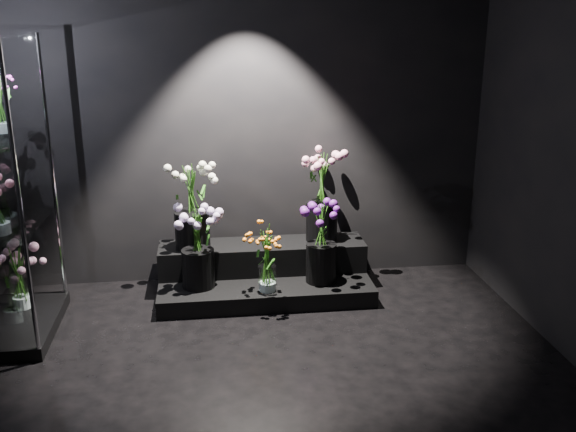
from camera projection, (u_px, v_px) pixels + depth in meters
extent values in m
plane|color=black|center=(270.00, 408.00, 3.70)|extent=(4.00, 4.00, 0.00)
plane|color=black|center=(243.00, 114.00, 5.17)|extent=(4.00, 0.00, 4.00)
plane|color=black|center=(359.00, 387.00, 1.38)|extent=(4.00, 0.00, 4.00)
cube|color=black|center=(265.00, 286.00, 5.18)|extent=(1.69, 0.75, 0.14)
cube|color=black|center=(262.00, 256.00, 5.30)|extent=(1.69, 0.37, 0.23)
cube|color=black|center=(17.00, 325.00, 4.58)|extent=(0.56, 0.93, 0.09)
cube|color=white|center=(3.00, 227.00, 4.36)|extent=(0.50, 0.87, 0.01)
cylinder|color=white|center=(267.00, 279.00, 4.90)|extent=(0.14, 0.14, 0.20)
cylinder|color=black|center=(198.00, 268.00, 4.96)|extent=(0.25, 0.25, 0.30)
cylinder|color=black|center=(321.00, 263.00, 5.06)|extent=(0.24, 0.24, 0.32)
cylinder|color=black|center=(192.00, 230.00, 5.12)|extent=(0.28, 0.28, 0.30)
cylinder|color=black|center=(322.00, 221.00, 5.30)|extent=(0.26, 0.26, 0.32)
cylinder|color=white|center=(2.00, 118.00, 4.30)|extent=(0.12, 0.12, 0.20)
cylinder|color=white|center=(21.00, 292.00, 4.71)|extent=(0.14, 0.14, 0.26)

